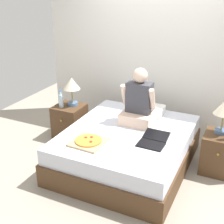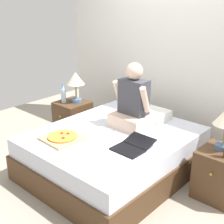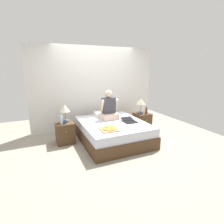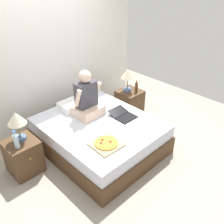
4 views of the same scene
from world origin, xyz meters
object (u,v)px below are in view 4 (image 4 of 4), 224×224
Objects in this scene: water_bottle at (16,141)px; pizza_box at (106,144)px; lamp_on_right_nightstand at (128,75)px; beer_bottle at (136,87)px; bed at (99,135)px; nightstand_left at (24,156)px; lamp_on_left_nightstand at (17,120)px; person_seated at (87,99)px; laptop at (124,116)px; nightstand_right at (129,103)px.

water_bottle is 0.66× the size of pizza_box.
lamp_on_right_nightstand is 0.29m from beer_bottle.
bed is 3.55× the size of nightstand_left.
water_bottle is (-0.08, -0.09, 0.38)m from nightstand_left.
lamp_on_left_nightstand is 2.24m from lamp_on_right_nightstand.
nightstand_left is 2.41m from beer_bottle.
lamp_on_left_nightstand is 1.27m from pizza_box.
water_bottle is 1.22m from pizza_box.
water_bottle is at bearing 166.86° from bed.
nightstand_left is at bearing 133.92° from pizza_box.
person_seated is 0.93m from pizza_box.
person_seated is 0.67m from laptop.
pizza_box is at bearing -121.59° from bed.
laptop reaches higher than nightstand_right.
beer_bottle is (0.07, -0.10, 0.36)m from nightstand_right.
lamp_on_left_nightstand is 1.63× the size of water_bottle.
person_seated reaches higher than bed.
beer_bottle is 0.55× the size of pizza_box.
beer_bottle is at bearing -56.31° from lamp_on_right_nightstand.
lamp_on_left_nightstand is at bearing 180.00° from lamp_on_right_nightstand.
water_bottle is at bearing -130.60° from lamp_on_left_nightstand.
nightstand_left is 1.18× the size of lamp_on_left_nightstand.
bed is 3.55× the size of nightstand_right.
water_bottle is (-0.12, -0.14, -0.22)m from lamp_on_left_nightstand.
bed is 0.52m from laptop.
lamp_on_right_nightstand is (2.28, 0.05, 0.59)m from nightstand_left.
laptop is at bearing -19.15° from nightstand_left.
pizza_box is (0.81, -0.93, -0.33)m from lamp_on_left_nightstand.
lamp_on_left_nightstand and lamp_on_right_nightstand have the same top height.
bed is 4.19× the size of lamp_on_left_nightstand.
lamp_on_left_nightstand is 0.28m from water_bottle.
water_bottle is (-1.24, 0.29, 0.39)m from bed.
laptop is (-0.82, -0.44, -0.10)m from beer_bottle.
nightstand_right is 1.28× the size of pizza_box.
pizza_box is at bearing -153.05° from beer_bottle.
bed is 2.42× the size of person_seated.
lamp_on_left_nightstand is at bearing 130.97° from pizza_box.
pizza_box is at bearing -112.42° from person_seated.
beer_bottle is 1.72m from pizza_box.
lamp_on_left_nightstand is at bearing 176.34° from beer_bottle.
pizza_box is (-0.71, -0.34, -0.00)m from laptop.
laptop reaches higher than pizza_box.
beer_bottle is at bearing -1.85° from person_seated.
lamp_on_right_nightstand reaches higher than nightstand_left.
nightstand_right is 0.38m from beer_bottle.
lamp_on_right_nightstand is at bearing 32.96° from pizza_box.
nightstand_right is (2.31, 0.00, 0.00)m from nightstand_left.
bed is 1.22m from nightstand_left.
pizza_box is (0.93, -0.79, -0.11)m from water_bottle.
person_seated is at bearing 178.15° from beer_bottle.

